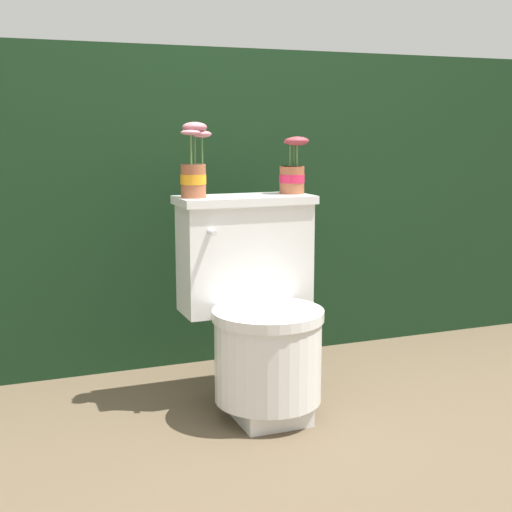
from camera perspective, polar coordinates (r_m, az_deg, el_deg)
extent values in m
plane|color=brown|center=(2.66, 0.05, -12.56)|extent=(12.00, 12.00, 0.00)
cube|color=black|center=(3.39, -5.94, 4.28)|extent=(3.70, 0.64, 1.36)
cube|color=silver|center=(2.62, 0.95, -12.07)|extent=(0.24, 0.28, 0.07)
cylinder|color=silver|center=(2.56, 0.96, -8.29)|extent=(0.38, 0.38, 0.29)
cylinder|color=silver|center=(2.51, 0.97, -4.71)|extent=(0.40, 0.40, 0.04)
cube|color=silver|center=(2.69, -0.90, -0.11)|extent=(0.48, 0.20, 0.41)
cube|color=silver|center=(2.65, -0.92, 4.52)|extent=(0.51, 0.22, 0.03)
cylinder|color=silver|center=(2.49, -3.54, 1.90)|extent=(0.02, 0.05, 0.02)
cylinder|color=#9E5638|center=(2.59, -5.03, 6.00)|extent=(0.09, 0.09, 0.12)
cylinder|color=orange|center=(2.59, -5.04, 6.13)|extent=(0.09, 0.09, 0.04)
cylinder|color=#332319|center=(2.59, -5.05, 7.20)|extent=(0.08, 0.08, 0.01)
cylinder|color=#4C753D|center=(2.55, -5.22, 8.48)|extent=(0.01, 0.01, 0.11)
ellipsoid|color=#B26B75|center=(2.55, -5.24, 9.81)|extent=(0.07, 0.05, 0.02)
cylinder|color=#4C753D|center=(2.58, -4.91, 8.66)|extent=(0.01, 0.01, 0.12)
ellipsoid|color=#B26B75|center=(2.58, -4.93, 10.23)|extent=(0.09, 0.06, 0.04)
cylinder|color=#4C753D|center=(2.60, -4.93, 8.55)|extent=(0.01, 0.01, 0.11)
ellipsoid|color=#B26B75|center=(2.60, -4.96, 9.99)|extent=(0.09, 0.06, 0.04)
cylinder|color=#4C753D|center=(2.58, -4.34, 8.43)|extent=(0.01, 0.01, 0.10)
ellipsoid|color=#B26B75|center=(2.58, -4.36, 9.70)|extent=(0.07, 0.05, 0.03)
cylinder|color=#9E5638|center=(2.75, 2.89, 6.10)|extent=(0.09, 0.09, 0.10)
cylinder|color=#D1234C|center=(2.74, 2.89, 6.21)|extent=(0.10, 0.10, 0.03)
cylinder|color=#332319|center=(2.74, 2.90, 7.07)|extent=(0.09, 0.09, 0.01)
cylinder|color=#4C753D|center=(2.73, 2.75, 8.08)|extent=(0.01, 0.01, 0.09)
ellipsoid|color=#93333D|center=(2.73, 2.76, 9.06)|extent=(0.05, 0.04, 0.01)
cylinder|color=#4C753D|center=(2.75, 3.04, 8.08)|extent=(0.01, 0.01, 0.08)
ellipsoid|color=#93333D|center=(2.75, 3.05, 9.15)|extent=(0.08, 0.05, 0.03)
cylinder|color=#4C753D|center=(2.72, 3.31, 8.06)|extent=(0.01, 0.01, 0.08)
ellipsoid|color=#93333D|center=(2.72, 3.32, 9.17)|extent=(0.09, 0.06, 0.03)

